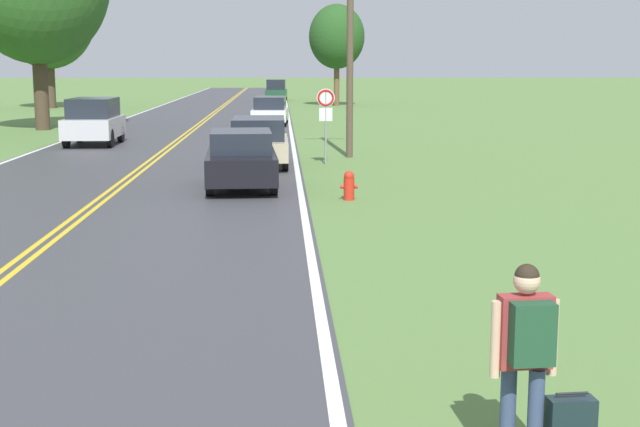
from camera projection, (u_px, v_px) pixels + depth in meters
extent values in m
cylinder|color=#38476B|center=(508.00, 410.00, 7.65)|extent=(0.14, 0.14, 0.83)
cylinder|color=#38476B|center=(535.00, 416.00, 7.52)|extent=(0.14, 0.14, 0.83)
cube|color=#993333|center=(525.00, 331.00, 7.46)|extent=(0.46, 0.22, 0.62)
sphere|color=beige|center=(527.00, 281.00, 7.39)|extent=(0.23, 0.23, 0.23)
sphere|color=#2D2319|center=(527.00, 276.00, 7.38)|extent=(0.21, 0.21, 0.21)
cylinder|color=beige|center=(496.00, 339.00, 7.45)|extent=(0.09, 0.09, 0.66)
cylinder|color=beige|center=(553.00, 337.00, 7.50)|extent=(0.09, 0.09, 0.66)
cube|color=#1E472D|center=(532.00, 334.00, 7.28)|extent=(0.37, 0.20, 0.52)
cylinder|color=black|center=(572.00, 393.00, 7.47)|extent=(0.28, 0.04, 0.02)
cylinder|color=red|center=(349.00, 189.00, 22.04)|extent=(0.27, 0.27, 0.55)
sphere|color=red|center=(349.00, 176.00, 21.99)|extent=(0.25, 0.25, 0.25)
cylinder|color=red|center=(356.00, 187.00, 22.04)|extent=(0.08, 0.09, 0.09)
cylinder|color=red|center=(342.00, 187.00, 22.02)|extent=(0.08, 0.09, 0.09)
cylinder|color=gray|center=(326.00, 127.00, 29.63)|extent=(0.07, 0.07, 2.47)
cylinder|color=white|center=(326.00, 98.00, 29.45)|extent=(0.60, 0.02, 0.60)
torus|color=red|center=(326.00, 98.00, 29.43)|extent=(0.55, 0.07, 0.55)
cube|color=white|center=(326.00, 114.00, 29.54)|extent=(0.44, 0.02, 0.44)
cylinder|color=brown|center=(350.00, 20.00, 31.24)|extent=(0.24, 0.24, 9.70)
cylinder|color=brown|center=(337.00, 83.00, 69.86)|extent=(0.43, 0.43, 3.53)
ellipsoid|color=#234C1E|center=(337.00, 36.00, 69.26)|extent=(4.34, 4.34, 4.99)
cylinder|color=#473828|center=(50.00, 81.00, 66.38)|extent=(0.70, 0.70, 3.95)
ellipsoid|color=#2D5B23|center=(47.00, 13.00, 65.54)|extent=(7.03, 7.03, 8.08)
cylinder|color=#473828|center=(41.00, 86.00, 44.74)|extent=(0.73, 0.73, 4.36)
cylinder|color=black|center=(274.00, 183.00, 22.81)|extent=(0.23, 0.66, 0.65)
cylinder|color=black|center=(210.00, 184.00, 22.67)|extent=(0.23, 0.66, 0.65)
cylinder|color=black|center=(270.00, 170.00, 25.42)|extent=(0.23, 0.66, 0.65)
cylinder|color=black|center=(212.00, 171.00, 25.27)|extent=(0.23, 0.66, 0.65)
cube|color=black|center=(241.00, 165.00, 23.99)|extent=(2.03, 4.36, 0.70)
cube|color=#1E232D|center=(241.00, 141.00, 24.05)|extent=(1.72, 2.43, 0.56)
cylinder|color=black|center=(285.00, 160.00, 27.92)|extent=(0.20, 0.72, 0.72)
cylinder|color=black|center=(231.00, 160.00, 27.84)|extent=(0.20, 0.72, 0.72)
cylinder|color=black|center=(284.00, 152.00, 30.40)|extent=(0.20, 0.72, 0.72)
cylinder|color=black|center=(235.00, 152.00, 30.32)|extent=(0.20, 0.72, 0.72)
cube|color=#C1B28E|center=(259.00, 148.00, 29.07)|extent=(1.91, 4.08, 0.60)
cube|color=#1E232D|center=(259.00, 128.00, 28.97)|extent=(1.67, 2.86, 0.67)
cylinder|color=black|center=(80.00, 134.00, 37.89)|extent=(0.20, 0.77, 0.76)
cylinder|color=black|center=(121.00, 133.00, 37.97)|extent=(0.20, 0.77, 0.76)
cylinder|color=black|center=(66.00, 139.00, 35.43)|extent=(0.20, 0.77, 0.76)
cylinder|color=black|center=(110.00, 138.00, 35.52)|extent=(0.20, 0.77, 0.76)
cube|color=silver|center=(94.00, 127.00, 36.64)|extent=(1.96, 4.03, 0.80)
cube|color=#1E232D|center=(93.00, 108.00, 36.51)|extent=(1.72, 2.82, 0.79)
cylinder|color=black|center=(284.00, 121.00, 47.32)|extent=(0.23, 0.61, 0.61)
cylinder|color=black|center=(254.00, 121.00, 47.32)|extent=(0.23, 0.61, 0.61)
cylinder|color=black|center=(286.00, 118.00, 49.83)|extent=(0.23, 0.61, 0.61)
cylinder|color=black|center=(257.00, 118.00, 49.83)|extent=(0.23, 0.61, 0.61)
cube|color=white|center=(270.00, 114.00, 48.53)|extent=(2.03, 4.20, 0.62)
cube|color=#1E232D|center=(270.00, 103.00, 48.42)|extent=(1.75, 2.95, 0.65)
cylinder|color=black|center=(285.00, 97.00, 78.44)|extent=(0.22, 0.72, 0.71)
cylinder|color=black|center=(266.00, 97.00, 78.42)|extent=(0.22, 0.72, 0.71)
cylinder|color=black|center=(286.00, 96.00, 81.07)|extent=(0.22, 0.72, 0.71)
cylinder|color=black|center=(268.00, 96.00, 81.05)|extent=(0.22, 0.72, 0.71)
cube|color=#1E472D|center=(276.00, 93.00, 79.69)|extent=(1.99, 4.37, 0.69)
cube|color=#1E232D|center=(276.00, 84.00, 79.56)|extent=(1.72, 3.07, 0.87)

